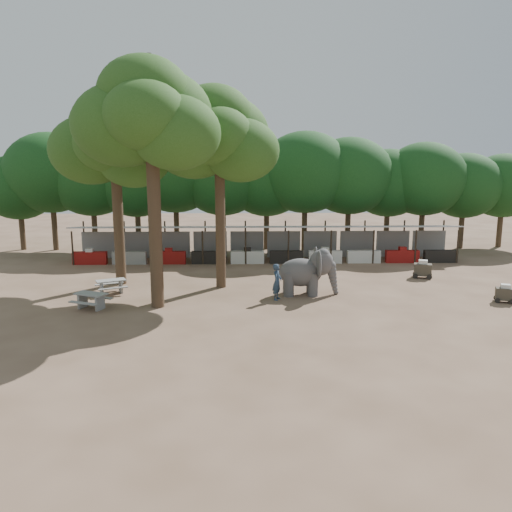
{
  "coord_description": "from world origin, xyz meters",
  "views": [
    {
      "loc": [
        -1.76,
        -22.22,
        7.04
      ],
      "look_at": [
        -1.0,
        5.0,
        2.0
      ],
      "focal_mm": 35.0,
      "sensor_mm": 36.0,
      "label": 1
    }
  ],
  "objects_px": {
    "yard_tree_back": "(217,136)",
    "cart_back": "(423,269)",
    "cart_front": "(505,293)",
    "yard_tree_left": "(113,143)",
    "handler": "(277,282)",
    "yard_tree_center": "(149,117)",
    "elephant": "(308,272)",
    "picnic_table_far": "(111,285)",
    "picnic_table_near": "(91,299)"
  },
  "relations": [
    {
      "from": "elephant",
      "to": "picnic_table_near",
      "type": "distance_m",
      "value": 11.3
    },
    {
      "from": "elephant",
      "to": "yard_tree_center",
      "type": "bearing_deg",
      "value": -165.43
    },
    {
      "from": "handler",
      "to": "yard_tree_center",
      "type": "bearing_deg",
      "value": 119.66
    },
    {
      "from": "yard_tree_back",
      "to": "elephant",
      "type": "bearing_deg",
      "value": -22.45
    },
    {
      "from": "yard_tree_left",
      "to": "picnic_table_far",
      "type": "relative_size",
      "value": 5.53
    },
    {
      "from": "handler",
      "to": "picnic_table_near",
      "type": "relative_size",
      "value": 0.95
    },
    {
      "from": "yard_tree_back",
      "to": "elephant",
      "type": "xyz_separation_m",
      "value": [
        4.92,
        -2.03,
        -7.27
      ]
    },
    {
      "from": "elephant",
      "to": "cart_front",
      "type": "height_order",
      "value": "elephant"
    },
    {
      "from": "picnic_table_far",
      "to": "cart_front",
      "type": "distance_m",
      "value": 20.89
    },
    {
      "from": "handler",
      "to": "picnic_table_near",
      "type": "bearing_deg",
      "value": 119.68
    },
    {
      "from": "cart_front",
      "to": "cart_back",
      "type": "bearing_deg",
      "value": 132.69
    },
    {
      "from": "handler",
      "to": "cart_back",
      "type": "distance_m",
      "value": 10.64
    },
    {
      "from": "yard_tree_center",
      "to": "cart_back",
      "type": "height_order",
      "value": "yard_tree_center"
    },
    {
      "from": "elephant",
      "to": "picnic_table_far",
      "type": "distance_m",
      "value": 10.82
    },
    {
      "from": "picnic_table_near",
      "to": "cart_front",
      "type": "xyz_separation_m",
      "value": [
        20.98,
        0.6,
        -0.05
      ]
    },
    {
      "from": "yard_tree_center",
      "to": "picnic_table_far",
      "type": "height_order",
      "value": "yard_tree_center"
    },
    {
      "from": "yard_tree_center",
      "to": "elephant",
      "type": "bearing_deg",
      "value": 13.94
    },
    {
      "from": "handler",
      "to": "picnic_table_far",
      "type": "xyz_separation_m",
      "value": [
        -9.05,
        1.49,
        -0.45
      ]
    },
    {
      "from": "cart_front",
      "to": "handler",
      "type": "bearing_deg",
      "value": -163.04
    },
    {
      "from": "picnic_table_near",
      "to": "picnic_table_far",
      "type": "distance_m",
      "value": 2.94
    },
    {
      "from": "yard_tree_center",
      "to": "elephant",
      "type": "height_order",
      "value": "yard_tree_center"
    },
    {
      "from": "yard_tree_back",
      "to": "cart_front",
      "type": "distance_m",
      "value": 17.39
    },
    {
      "from": "handler",
      "to": "yard_tree_back",
      "type": "bearing_deg",
      "value": 67.22
    },
    {
      "from": "yard_tree_center",
      "to": "picnic_table_near",
      "type": "xyz_separation_m",
      "value": [
        -3.08,
        -0.48,
        -8.69
      ]
    },
    {
      "from": "yard_tree_back",
      "to": "cart_back",
      "type": "relative_size",
      "value": 8.44
    },
    {
      "from": "handler",
      "to": "cart_back",
      "type": "xyz_separation_m",
      "value": [
        9.47,
        4.83,
        -0.4
      ]
    },
    {
      "from": "yard_tree_left",
      "to": "yard_tree_back",
      "type": "relative_size",
      "value": 0.97
    },
    {
      "from": "handler",
      "to": "picnic_table_far",
      "type": "bearing_deg",
      "value": 101.51
    },
    {
      "from": "picnic_table_far",
      "to": "cart_back",
      "type": "distance_m",
      "value": 18.81
    },
    {
      "from": "handler",
      "to": "cart_front",
      "type": "relative_size",
      "value": 1.68
    },
    {
      "from": "yard_tree_back",
      "to": "elephant",
      "type": "relative_size",
      "value": 3.44
    },
    {
      "from": "yard_tree_left",
      "to": "handler",
      "type": "xyz_separation_m",
      "value": [
        9.19,
        -4.04,
        -7.24
      ]
    },
    {
      "from": "cart_front",
      "to": "yard_tree_center",
      "type": "bearing_deg",
      "value": -158.54
    },
    {
      "from": "yard_tree_back",
      "to": "picnic_table_near",
      "type": "relative_size",
      "value": 5.62
    },
    {
      "from": "elephant",
      "to": "cart_front",
      "type": "relative_size",
      "value": 2.9
    },
    {
      "from": "elephant",
      "to": "picnic_table_near",
      "type": "bearing_deg",
      "value": -166.82
    },
    {
      "from": "elephant",
      "to": "handler",
      "type": "bearing_deg",
      "value": -149.24
    },
    {
      "from": "cart_front",
      "to": "picnic_table_far",
      "type": "bearing_deg",
      "value": -165.31
    },
    {
      "from": "picnic_table_near",
      "to": "cart_back",
      "type": "relative_size",
      "value": 1.5
    },
    {
      "from": "handler",
      "to": "cart_front",
      "type": "bearing_deg",
      "value": -73.3
    },
    {
      "from": "yard_tree_left",
      "to": "cart_back",
      "type": "distance_m",
      "value": 20.18
    },
    {
      "from": "yard_tree_left",
      "to": "cart_front",
      "type": "relative_size",
      "value": 9.66
    },
    {
      "from": "picnic_table_near",
      "to": "yard_tree_left",
      "type": "bearing_deg",
      "value": 112.09
    },
    {
      "from": "elephant",
      "to": "picnic_table_far",
      "type": "bearing_deg",
      "value": 178.08
    },
    {
      "from": "yard_tree_center",
      "to": "picnic_table_near",
      "type": "distance_m",
      "value": 9.23
    },
    {
      "from": "handler",
      "to": "cart_front",
      "type": "xyz_separation_m",
      "value": [
        11.71,
        -0.85,
        -0.49
      ]
    },
    {
      "from": "yard_tree_back",
      "to": "cart_back",
      "type": "bearing_deg",
      "value": 8.04
    },
    {
      "from": "yard_tree_center",
      "to": "cart_front",
      "type": "relative_size",
      "value": 10.56
    },
    {
      "from": "yard_tree_back",
      "to": "elephant",
      "type": "distance_m",
      "value": 9.01
    },
    {
      "from": "elephant",
      "to": "picnic_table_far",
      "type": "relative_size",
      "value": 1.66
    }
  ]
}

